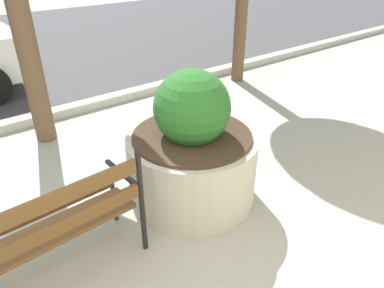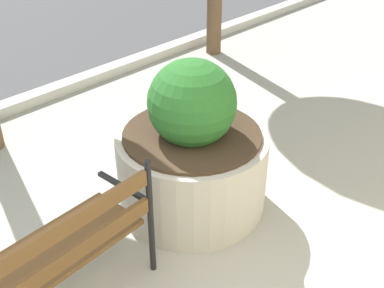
% 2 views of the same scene
% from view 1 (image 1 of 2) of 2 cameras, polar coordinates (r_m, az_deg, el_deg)
% --- Properties ---
extents(ground_plane, '(80.00, 80.00, 0.00)m').
position_cam_1_polar(ground_plane, '(3.10, -22.02, -20.29)').
color(ground_plane, '#9E9B93').
extents(park_bench, '(1.83, 0.64, 0.95)m').
position_cam_1_polar(park_bench, '(2.73, -25.98, -13.37)').
color(park_bench, brown).
rests_on(park_bench, ground).
extents(concrete_planter, '(1.23, 1.23, 1.31)m').
position_cam_1_polar(concrete_planter, '(3.42, 0.00, -1.49)').
color(concrete_planter, '#A8A399').
rests_on(concrete_planter, ground).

